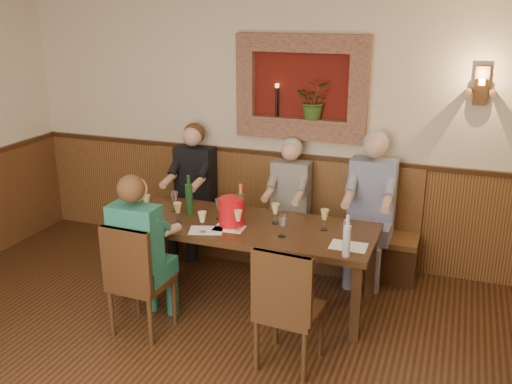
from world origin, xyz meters
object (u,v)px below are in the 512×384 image
bench (276,230)px  person_bench_mid (288,215)px  chair_near_right (288,331)px  person_bench_right (369,219)px  chair_near_left (141,300)px  spittoon_bucket (232,212)px  wine_bottle_green_a (241,208)px  wine_bottle_green_b (189,198)px  dining_table (244,231)px  person_chair_front (143,266)px  water_bottle (347,240)px  person_bench_left (192,200)px

bench → person_bench_mid: bearing=-31.6°
person_bench_mid → chair_near_right: bearing=-72.7°
bench → person_bench_right: 1.06m
chair_near_left → chair_near_right: bearing=1.1°
spittoon_bucket → bench: bearing=85.1°
wine_bottle_green_a → wine_bottle_green_b: (-0.55, 0.07, 0.00)m
chair_near_left → person_bench_mid: (0.77, 1.68, 0.27)m
chair_near_right → spittoon_bucket: size_ratio=3.88×
dining_table → person_chair_front: 0.99m
spittoon_bucket → water_bottle: (1.11, -0.30, 0.01)m
water_bottle → chair_near_right: bearing=-122.4°
person_bench_left → wine_bottle_green_a: size_ratio=3.81×
water_bottle → wine_bottle_green_b: bearing=164.7°
water_bottle → bench: bearing=127.7°
spittoon_bucket → person_bench_mid: bearing=74.3°
person_bench_right → person_chair_front: size_ratio=1.07×
chair_near_right → person_chair_front: 1.33m
person_chair_front → wine_bottle_green_a: person_chair_front is taller
person_bench_right → spittoon_bucket: size_ratio=5.77×
person_bench_mid → dining_table: bearing=-101.4°
person_bench_mid → person_bench_right: 0.85m
chair_near_right → spittoon_bucket: spittoon_bucket is taller
dining_table → person_bench_right: size_ratio=1.60×
dining_table → person_bench_mid: 0.86m
wine_bottle_green_a → person_chair_front: bearing=-126.6°
person_bench_mid → wine_bottle_green_a: person_bench_mid is taller
person_bench_left → water_bottle: 2.32m
person_bench_mid → person_chair_front: person_chair_front is taller
dining_table → bench: bearing=90.0°
chair_near_left → wine_bottle_green_a: wine_bottle_green_a is taller
chair_near_left → person_bench_left: size_ratio=0.69×
dining_table → person_bench_right: (1.01, 0.84, -0.05)m
chair_near_left → person_chair_front: (0.00, 0.06, 0.29)m
bench → wine_bottle_green_a: 1.11m
person_bench_right → person_chair_front: person_bench_right is taller
person_bench_mid → wine_bottle_green_b: size_ratio=3.56×
dining_table → person_bench_left: 1.26m
chair_near_left → person_chair_front: size_ratio=0.71×
bench → person_bench_mid: 0.31m
person_bench_left → water_bottle: (1.96, -1.21, 0.29)m
wine_bottle_green_a → wine_bottle_green_b: wine_bottle_green_b is taller
person_bench_left → dining_table: bearing=-41.8°
chair_near_right → water_bottle: water_bottle is taller
chair_near_left → water_bottle: water_bottle is taller
wine_bottle_green_b → bench: bearing=56.6°
chair_near_left → spittoon_bucket: (0.51, 0.77, 0.59)m
chair_near_right → wine_bottle_green_b: (-1.28, 0.94, 0.61)m
chair_near_right → wine_bottle_green_b: 1.70m
bench → spittoon_bucket: (-0.09, -1.02, 0.55)m
dining_table → person_chair_front: size_ratio=1.72×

